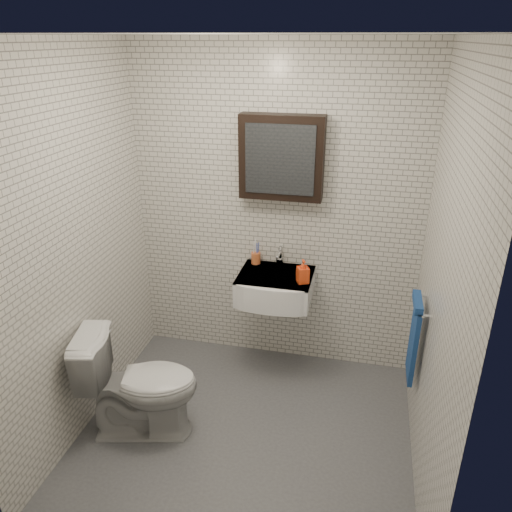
{
  "coord_description": "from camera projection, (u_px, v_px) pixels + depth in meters",
  "views": [
    {
      "loc": [
        0.66,
        -2.54,
        2.49
      ],
      "look_at": [
        -0.03,
        0.45,
        1.13
      ],
      "focal_mm": 35.0,
      "sensor_mm": 36.0,
      "label": 1
    }
  ],
  "objects": [
    {
      "name": "ground",
      "position": [
        245.0,
        433.0,
        3.4
      ],
      "size": [
        2.2,
        2.0,
        0.01
      ],
      "primitive_type": "cube",
      "color": "#4D4F55",
      "rests_on": "ground"
    },
    {
      "name": "soap_bottle",
      "position": [
        303.0,
        271.0,
        3.59
      ],
      "size": [
        0.11,
        0.11,
        0.18
      ],
      "primitive_type": "imported",
      "rotation": [
        0.0,
        0.0,
        0.44
      ],
      "color": "orange",
      "rests_on": "washbasin"
    },
    {
      "name": "toilet",
      "position": [
        140.0,
        384.0,
        3.3
      ],
      "size": [
        0.83,
        0.59,
        0.77
      ],
      "primitive_type": "imported",
      "rotation": [
        0.0,
        0.0,
        1.8
      ],
      "color": "silver",
      "rests_on": "ground"
    },
    {
      "name": "toothbrush_cup",
      "position": [
        256.0,
        257.0,
        3.91
      ],
      "size": [
        0.08,
        0.08,
        0.2
      ],
      "rotation": [
        0.0,
        0.0,
        0.07
      ],
      "color": "#C65F31",
      "rests_on": "washbasin"
    },
    {
      "name": "room_shell",
      "position": [
        243.0,
        234.0,
        2.81
      ],
      "size": [
        2.22,
        2.02,
        2.51
      ],
      "color": "silver",
      "rests_on": "ground"
    },
    {
      "name": "mirror_cabinet",
      "position": [
        282.0,
        158.0,
        3.53
      ],
      "size": [
        0.6,
        0.15,
        0.6
      ],
      "color": "black",
      "rests_on": "room_shell"
    },
    {
      "name": "washbasin",
      "position": [
        274.0,
        288.0,
        3.74
      ],
      "size": [
        0.55,
        0.5,
        0.2
      ],
      "color": "white",
      "rests_on": "room_shell"
    },
    {
      "name": "towel_rail",
      "position": [
        414.0,
        335.0,
        3.21
      ],
      "size": [
        0.09,
        0.3,
        0.58
      ],
      "color": "silver",
      "rests_on": "room_shell"
    },
    {
      "name": "faucet",
      "position": [
        280.0,
        258.0,
        3.85
      ],
      "size": [
        0.06,
        0.2,
        0.15
      ],
      "color": "silver",
      "rests_on": "washbasin"
    }
  ]
}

